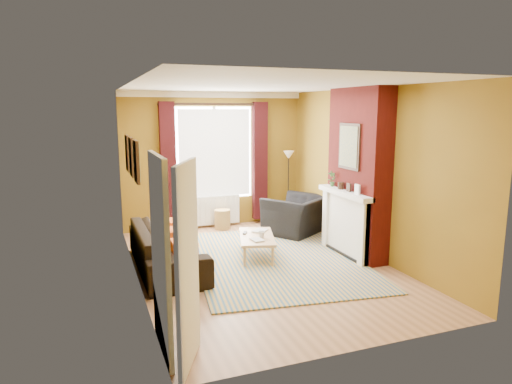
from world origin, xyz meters
The scene contains 12 objects.
ground centered at (0.00, 0.00, 0.00)m, with size 5.50×5.50×0.00m, color #936543.
room_walls centered at (0.63, 0.28, 1.38)m, with size 3.82×5.54×2.83m.
striped_rug centered at (0.34, 0.22, 0.01)m, with size 3.10×3.98×0.02m.
sofa centered at (-1.42, 0.42, 0.33)m, with size 2.28×0.89×0.67m, color black.
armchair centered at (1.34, 1.54, 0.37)m, with size 1.15×1.00×0.75m, color black.
coffee_table centered at (0.08, 0.44, 0.33)m, with size 0.85×1.22×0.37m.
wicker_stool centered at (0.06, 2.40, 0.20)m, with size 0.42×0.42×0.41m.
floor_lamp centered at (1.55, 2.40, 1.24)m, with size 0.27×0.27×1.57m.
book_a centered at (-0.09, 0.17, 0.38)m, with size 0.17×0.23×0.02m, color #999999.
book_b centered at (0.17, 0.76, 0.38)m, with size 0.20×0.27×0.02m, color #999999.
mug centered at (0.13, 0.32, 0.42)m, with size 0.11×0.11×0.10m, color #999999.
tv_remote centered at (-0.05, 0.64, 0.38)m, with size 0.12×0.16×0.02m.
Camera 1 is at (-2.50, -6.44, 2.45)m, focal length 32.00 mm.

